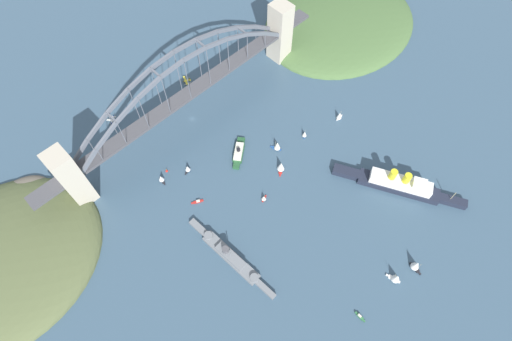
% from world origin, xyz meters
% --- Properties ---
extents(ground_plane, '(1400.00, 1400.00, 0.00)m').
position_xyz_m(ground_plane, '(0.00, 0.00, 0.00)').
color(ground_plane, '#385166').
extents(harbor_arch_bridge, '(278.18, 17.55, 74.48)m').
position_xyz_m(harbor_arch_bridge, '(0.00, 0.00, 31.28)').
color(harbor_arch_bridge, '#BCB29E').
rests_on(harbor_arch_bridge, ground).
extents(headland_west_shore, '(166.07, 137.16, 24.87)m').
position_xyz_m(headland_west_shore, '(-186.23, 9.85, 0.00)').
color(headland_west_shore, '#476638').
rests_on(headland_west_shore, ground).
extents(headland_east_shore, '(148.21, 127.78, 29.14)m').
position_xyz_m(headland_east_shore, '(177.52, 1.68, 0.00)').
color(headland_east_shore, '#515B38').
rests_on(headland_east_shore, ground).
extents(ocean_liner, '(54.29, 94.94, 21.37)m').
position_xyz_m(ocean_liner, '(-71.13, 164.33, 6.04)').
color(ocean_liner, '#1E2333').
rests_on(ocean_liner, ground).
extents(naval_cruiser, '(11.37, 82.74, 15.86)m').
position_xyz_m(naval_cruiser, '(60.20, 114.54, 2.58)').
color(naval_cruiser, slate).
rests_on(naval_cruiser, ground).
extents(harbor_ferry_steamer, '(27.10, 22.91, 7.75)m').
position_xyz_m(harbor_ferry_steamer, '(-4.27, 54.62, 2.36)').
color(harbor_ferry_steamer, '#23512D').
rests_on(harbor_ferry_steamer, ground).
extents(seaplane_taxiing_near_bridge, '(7.84, 10.81, 5.19)m').
position_xyz_m(seaplane_taxiing_near_bridge, '(-22.95, -35.11, 2.25)').
color(seaplane_taxiing_near_bridge, '#B7B7B2').
rests_on(seaplane_taxiing_near_bridge, ground).
extents(seaplane_second_in_formation, '(8.56, 8.71, 5.05)m').
position_xyz_m(seaplane_second_in_formation, '(50.89, -44.61, 2.13)').
color(seaplane_second_in_formation, '#B7B7B2').
rests_on(seaplane_second_in_formation, ground).
extents(small_boat_0, '(5.96, 5.52, 7.51)m').
position_xyz_m(small_boat_0, '(-55.76, 80.41, 3.50)').
color(small_boat_0, '#234C8C').
rests_on(small_boat_0, ground).
extents(small_boat_1, '(4.76, 7.70, 7.80)m').
position_xyz_m(small_boat_1, '(56.50, 30.61, 3.66)').
color(small_boat_1, black).
rests_on(small_boat_1, ground).
extents(small_boat_2, '(7.21, 5.20, 7.55)m').
position_xyz_m(small_boat_2, '(35.83, 37.84, 3.58)').
color(small_boat_2, black).
rests_on(small_boat_2, ground).
extents(small_boat_3, '(6.85, 9.21, 10.47)m').
position_xyz_m(small_boat_3, '(-30.27, 73.16, 4.82)').
color(small_boat_3, '#234C8C').
rests_on(small_boat_3, ground).
extents(small_boat_4, '(7.97, 4.71, 9.28)m').
position_xyz_m(small_boat_4, '(-90.96, 88.77, 4.36)').
color(small_boat_4, silver).
rests_on(small_boat_4, ground).
extents(small_boat_5, '(2.02, 8.55, 2.21)m').
position_xyz_m(small_boat_5, '(26.15, 204.70, 0.83)').
color(small_boat_5, '#2D6B3D').
rests_on(small_boat_5, ground).
extents(small_boat_6, '(9.63, 8.77, 11.18)m').
position_xyz_m(small_boat_6, '(-18.11, 89.06, 5.15)').
color(small_boat_6, '#B2231E').
rests_on(small_boat_6, ground).
extents(small_boat_7, '(6.95, 10.55, 10.17)m').
position_xyz_m(small_boat_7, '(-10.67, 206.06, 4.74)').
color(small_boat_7, silver).
rests_on(small_boat_7, ground).
extents(small_boat_8, '(9.08, 5.55, 1.98)m').
position_xyz_m(small_boat_8, '(48.43, 64.61, 0.71)').
color(small_boat_8, '#B2231E').
rests_on(small_boat_8, ground).
extents(small_boat_9, '(6.73, 10.58, 11.54)m').
position_xyz_m(small_boat_9, '(-27.63, 210.49, 5.38)').
color(small_boat_9, black).
rests_on(small_boat_9, ground).
extents(small_boat_10, '(6.39, 4.49, 6.39)m').
position_xyz_m(small_boat_10, '(10.60, 98.71, 2.99)').
color(small_boat_10, '#B2231E').
rests_on(small_boat_10, ground).
extents(channel_marker_buoy, '(2.20, 2.20, 2.75)m').
position_xyz_m(channel_marker_buoy, '(48.37, 26.24, 1.12)').
color(channel_marker_buoy, red).
rests_on(channel_marker_buoy, ground).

